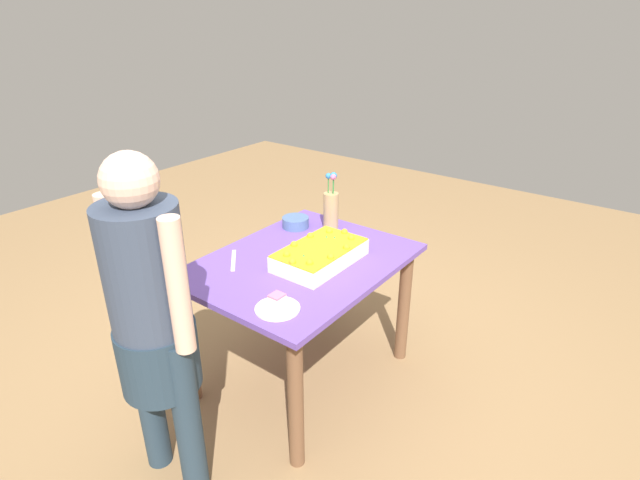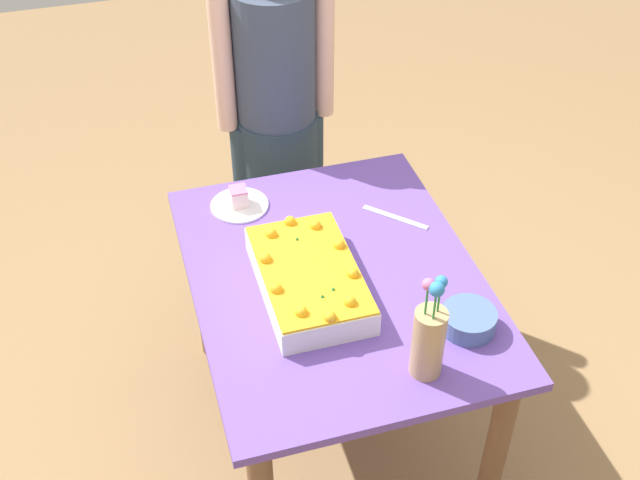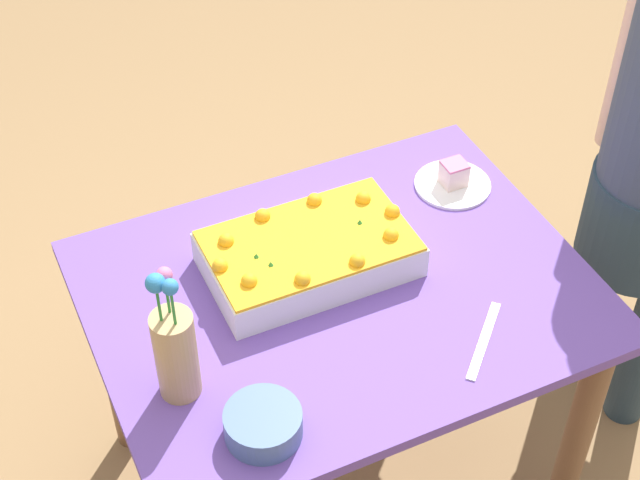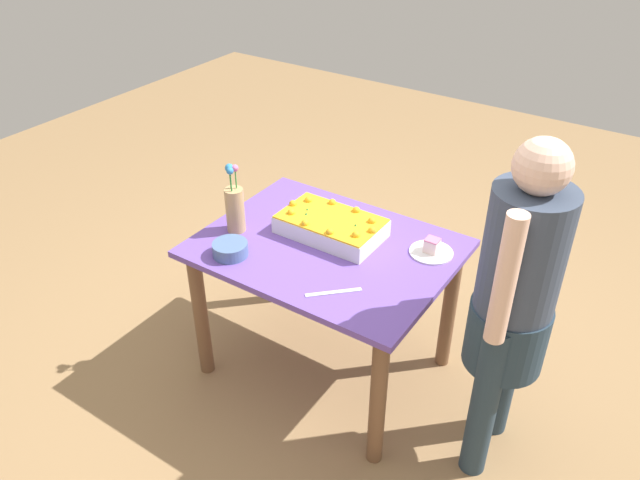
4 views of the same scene
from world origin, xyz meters
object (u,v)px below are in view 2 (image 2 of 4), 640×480
fruit_bowl (468,320)px  person_standing (276,102)px  flower_vase (429,339)px  sheet_cake (309,278)px  cake_knife (395,217)px  serving_plate_with_slice (239,202)px

fruit_bowl → person_standing: (-1.18, -0.27, 0.08)m
flower_vase → person_standing: size_ratio=0.23×
flower_vase → fruit_bowl: bearing=122.7°
flower_vase → person_standing: bearing=-176.0°
flower_vase → person_standing: (-1.29, -0.09, -0.01)m
sheet_cake → fruit_bowl: (0.28, 0.39, -0.02)m
cake_knife → serving_plate_with_slice: bearing=22.6°
serving_plate_with_slice → sheet_cake: bearing=14.2°
flower_vase → fruit_bowl: 0.23m
sheet_cake → flower_vase: (0.39, 0.21, 0.08)m
cake_knife → fruit_bowl: size_ratio=1.49×
flower_vase → serving_plate_with_slice: bearing=-158.7°
sheet_cake → flower_vase: 0.45m
flower_vase → fruit_bowl: size_ratio=2.14×
cake_knife → flower_vase: flower_vase is taller
serving_plate_with_slice → person_standing: size_ratio=0.13×
flower_vase → cake_knife: bearing=166.6°
cake_knife → person_standing: bearing=-23.7°
flower_vase → sheet_cake: bearing=-151.1°
person_standing → serving_plate_with_slice: bearing=-28.4°
fruit_bowl → person_standing: bearing=-167.3°
sheet_cake → fruit_bowl: sheet_cake is taller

